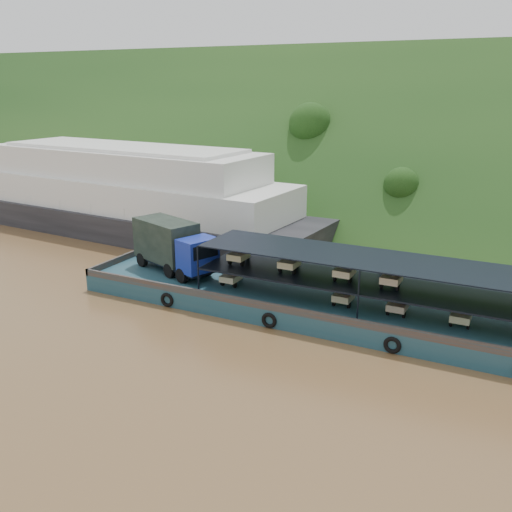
% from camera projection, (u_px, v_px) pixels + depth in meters
% --- Properties ---
extents(ground, '(160.00, 160.00, 0.00)m').
position_uv_depth(ground, '(262.00, 316.00, 38.83)').
color(ground, brown).
rests_on(ground, ground).
extents(hillside, '(140.00, 39.60, 39.60)m').
position_uv_depth(hillside, '(393.00, 213.00, 69.53)').
color(hillside, '#153714').
rests_on(hillside, ground).
extents(cargo_barge, '(35.00, 7.18, 5.08)m').
position_uv_depth(cargo_barge, '(297.00, 293.00, 39.45)').
color(cargo_barge, '#163E4E').
rests_on(cargo_barge, ground).
extents(passenger_ferry, '(45.10, 13.90, 9.01)m').
position_uv_depth(passenger_ferry, '(125.00, 194.00, 60.51)').
color(passenger_ferry, black).
rests_on(passenger_ferry, ground).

